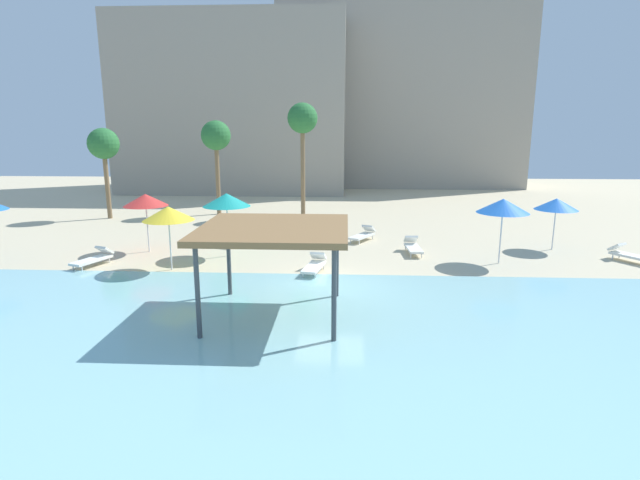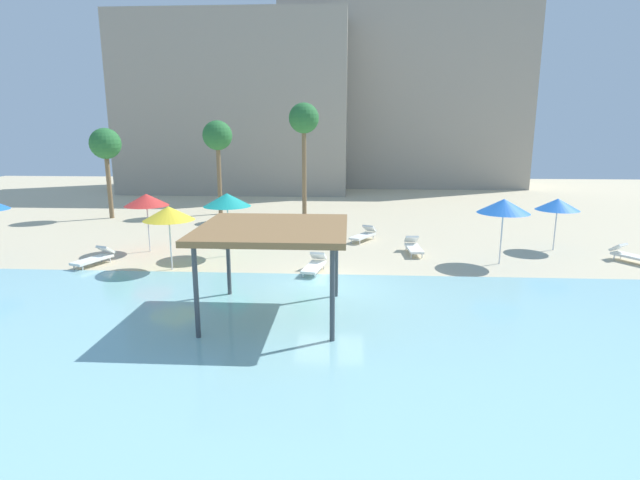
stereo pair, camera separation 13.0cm
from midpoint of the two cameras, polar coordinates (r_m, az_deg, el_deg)
name	(u,v)px [view 2 (the right image)]	position (r m, az deg, el deg)	size (l,w,h in m)	color
ground_plane	(330,287)	(18.36, 1.32, -5.36)	(80.00, 80.00, 0.00)	beige
lagoon_water	(322,349)	(13.46, 0.48, -12.21)	(44.00, 13.50, 0.04)	#8CC6CC
shade_pavilion	(273,232)	(15.01, -5.09, 0.95)	(4.37, 4.37, 2.81)	#42474C
beach_umbrella_yellow_1	(169,213)	(20.93, -16.58, 2.91)	(2.04, 2.04, 2.60)	silver
beach_umbrella_blue_2	(558,204)	(25.88, 25.41, 3.65)	(1.95, 1.95, 2.44)	silver
beach_umbrella_teal_3	(227,200)	(22.57, -10.31, 4.49)	(2.10, 2.10, 2.84)	silver
beach_umbrella_blue_4	(504,206)	(22.29, 20.21, 3.62)	(2.15, 2.15, 2.77)	silver
beach_umbrella_red_5	(146,200)	(24.38, -18.89, 4.32)	(2.01, 2.01, 2.70)	silver
lounge_chair_0	(413,246)	(23.51, 10.67, -0.70)	(0.70, 1.93, 0.74)	white
lounge_chair_1	(95,257)	(23.13, -23.91, -1.81)	(1.21, 1.99, 0.74)	white
lounge_chair_2	(631,255)	(25.42, 31.81, -1.41)	(1.50, 1.93, 0.74)	white
lounge_chair_3	(364,234)	(25.76, 5.17, 0.65)	(1.47, 1.94, 0.74)	white
lounge_chair_4	(315,264)	(20.09, -0.40, -2.77)	(0.94, 1.98, 0.74)	white
lounge_chair_5	(240,238)	(25.21, -8.87, 0.28)	(1.24, 1.99, 0.74)	white
palm_tree_0	(105,145)	(34.30, -22.99, 9.81)	(1.90, 1.90, 5.62)	brown
palm_tree_1	(218,138)	(33.79, -11.40, 11.28)	(1.90, 1.90, 6.09)	brown
palm_tree_2	(304,121)	(32.45, -1.72, 13.25)	(1.90, 1.90, 7.16)	brown
hotel_block_0	(239,107)	(47.68, -9.10, 14.65)	(19.57, 10.35, 14.86)	#9E9384
hotel_block_1	(401,96)	(51.85, 9.22, 15.78)	(22.99, 9.05, 17.22)	#9E9384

